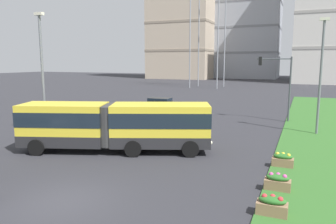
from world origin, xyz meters
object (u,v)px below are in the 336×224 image
object	(u,v)px
flower_planter_1	(278,182)
traffic_light_far_right	(279,78)
flower_planter_2	(283,160)
flower_planter_0	(272,205)
apartment_tower_westcentre	(248,17)
car_navy_sedan	(161,105)
streetlight_median	(321,72)
articulated_bus	(116,125)
streetlight_left	(42,71)

from	to	relation	value
flower_planter_1	traffic_light_far_right	world-z (taller)	traffic_light_far_right
traffic_light_far_right	flower_planter_2	bearing A→B (deg)	-84.42
flower_planter_0	apartment_tower_westcentre	size ratio (longest dim) A/B	0.03
car_navy_sedan	streetlight_median	size ratio (longest dim) A/B	0.50
articulated_bus	streetlight_left	world-z (taller)	streetlight_left
car_navy_sedan	flower_planter_2	distance (m)	20.44
car_navy_sedan	streetlight_median	distance (m)	17.28
car_navy_sedan	apartment_tower_westcentre	bearing A→B (deg)	93.03
car_navy_sedan	streetlight_left	xyz separation A→B (m)	(-2.46, -14.95, 4.17)
flower_planter_2	flower_planter_1	bearing A→B (deg)	-90.00
streetlight_left	traffic_light_far_right	bearing A→B (deg)	43.09
articulated_bus	flower_planter_1	bearing A→B (deg)	-15.33
traffic_light_far_right	articulated_bus	bearing A→B (deg)	-120.12
articulated_bus	flower_planter_2	bearing A→B (deg)	4.09
articulated_bus	flower_planter_1	distance (m)	10.38
articulated_bus	flower_planter_0	distance (m)	11.30
articulated_bus	streetlight_left	xyz separation A→B (m)	(-6.44, 0.73, 3.27)
flower_planter_1	car_navy_sedan	bearing A→B (deg)	127.11
articulated_bus	traffic_light_far_right	xyz separation A→B (m)	(8.57, 14.77, 2.46)
flower_planter_1	traffic_light_far_right	bearing A→B (deg)	94.49
streetlight_median	apartment_tower_westcentre	size ratio (longest dim) A/B	0.22
car_navy_sedan	flower_planter_0	bearing A→B (deg)	-56.34
traffic_light_far_right	car_navy_sedan	bearing A→B (deg)	175.88
flower_planter_2	apartment_tower_westcentre	size ratio (longest dim) A/B	0.03
flower_planter_1	streetlight_left	bearing A→B (deg)	168.08
car_navy_sedan	streetlight_median	world-z (taller)	streetlight_median
traffic_light_far_right	streetlight_median	xyz separation A→B (m)	(3.27, -4.71, 0.73)
flower_planter_1	flower_planter_0	bearing A→B (deg)	-90.00
traffic_light_far_right	apartment_tower_westcentre	bearing A→B (deg)	101.59
flower_planter_0	streetlight_left	bearing A→B (deg)	160.02
car_navy_sedan	flower_planter_1	world-z (taller)	car_navy_sedan
articulated_bus	flower_planter_2	size ratio (longest dim) A/B	10.79
flower_planter_1	apartment_tower_westcentre	world-z (taller)	apartment_tower_westcentre
traffic_light_far_right	streetlight_left	xyz separation A→B (m)	(-15.01, -14.04, 0.81)
streetlight_left	flower_planter_1	bearing A→B (deg)	-11.92
streetlight_median	flower_planter_0	bearing A→B (deg)	-97.09
articulated_bus	apartment_tower_westcentre	bearing A→B (deg)	94.88
car_navy_sedan	flower_planter_2	world-z (taller)	car_navy_sedan
car_navy_sedan	traffic_light_far_right	distance (m)	13.02
traffic_light_far_right	streetlight_median	world-z (taller)	streetlight_median
car_navy_sedan	streetlight_left	size ratio (longest dim) A/B	0.50
articulated_bus	streetlight_left	bearing A→B (deg)	173.52
streetlight_median	articulated_bus	bearing A→B (deg)	-139.66
car_navy_sedan	flower_planter_1	xyz separation A→B (m)	(13.92, -18.40, -0.33)
articulated_bus	streetlight_left	distance (m)	7.26
flower_planter_2	apartment_tower_westcentre	distance (m)	100.02
flower_planter_0	streetlight_median	distance (m)	16.03
flower_planter_2	streetlight_median	bearing A→B (deg)	78.51
flower_planter_2	apartment_tower_westcentre	world-z (taller)	apartment_tower_westcentre
car_navy_sedan	flower_planter_0	size ratio (longest dim) A/B	4.04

